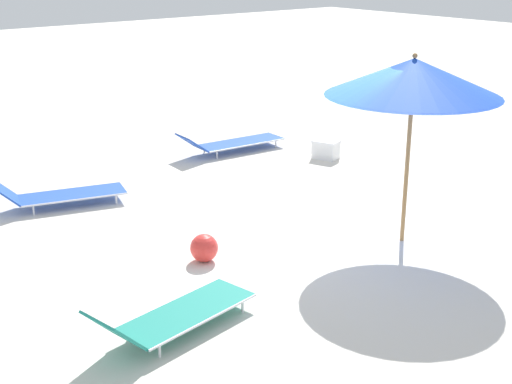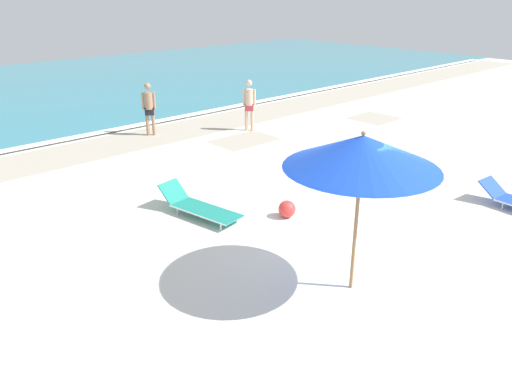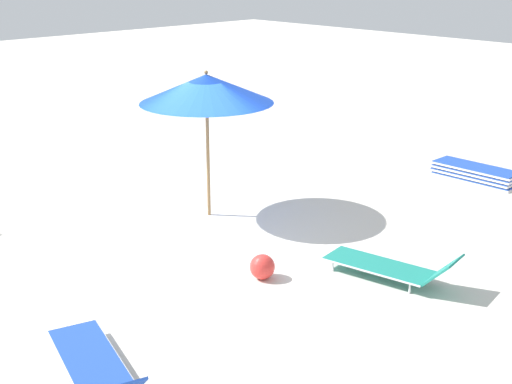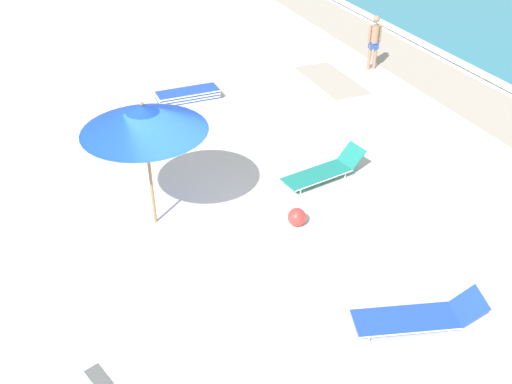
{
  "view_description": "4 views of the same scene",
  "coord_description": "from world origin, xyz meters",
  "px_view_note": "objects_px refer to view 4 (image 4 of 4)",
  "views": [
    {
      "loc": [
        -7.31,
        6.74,
        4.03
      ],
      "look_at": [
        -0.14,
        1.0,
        0.87
      ],
      "focal_mm": 50.0,
      "sensor_mm": 36.0,
      "label": 1
    },
    {
      "loc": [
        -7.17,
        -5.07,
        4.65
      ],
      "look_at": [
        -1.07,
        1.57,
        0.95
      ],
      "focal_mm": 35.0,
      "sensor_mm": 36.0,
      "label": 2
    },
    {
      "loc": [
        6.83,
        8.74,
        4.66
      ],
      "look_at": [
        -0.44,
        1.14,
        1.11
      ],
      "focal_mm": 50.0,
      "sensor_mm": 36.0,
      "label": 3
    },
    {
      "loc": [
        8.38,
        -2.58,
        7.06
      ],
      "look_at": [
        -0.3,
        1.0,
        0.8
      ],
      "focal_mm": 40.0,
      "sensor_mm": 36.0,
      "label": 4
    }
  ],
  "objects_px": {
    "lounger_stack": "(188,96)",
    "sun_lounger_under_umbrella": "(325,170)",
    "sun_lounger_beside_umbrella": "(419,316)",
    "beach_umbrella": "(143,119)",
    "beach_ball": "(297,217)",
    "beachgoer_strolling_adult": "(374,39)"
  },
  "relations": [
    {
      "from": "lounger_stack",
      "to": "sun_lounger_under_umbrella",
      "type": "bearing_deg",
      "value": 17.2
    },
    {
      "from": "sun_lounger_beside_umbrella",
      "to": "beach_umbrella",
      "type": "bearing_deg",
      "value": -127.71
    },
    {
      "from": "beach_ball",
      "to": "sun_lounger_beside_umbrella",
      "type": "bearing_deg",
      "value": 10.93
    },
    {
      "from": "sun_lounger_under_umbrella",
      "to": "beach_umbrella",
      "type": "bearing_deg",
      "value": -97.51
    },
    {
      "from": "lounger_stack",
      "to": "beach_ball",
      "type": "bearing_deg",
      "value": 2.3
    },
    {
      "from": "beach_ball",
      "to": "sun_lounger_under_umbrella",
      "type": "bearing_deg",
      "value": 134.87
    },
    {
      "from": "sun_lounger_beside_umbrella",
      "to": "beachgoer_strolling_adult",
      "type": "bearing_deg",
      "value": 167.78
    },
    {
      "from": "beach_ball",
      "to": "beachgoer_strolling_adult",
      "type": "bearing_deg",
      "value": 138.46
    },
    {
      "from": "sun_lounger_beside_umbrella",
      "to": "beachgoer_strolling_adult",
      "type": "distance_m",
      "value": 11.42
    },
    {
      "from": "sun_lounger_under_umbrella",
      "to": "beach_ball",
      "type": "height_order",
      "value": "sun_lounger_under_umbrella"
    },
    {
      "from": "sun_lounger_beside_umbrella",
      "to": "beachgoer_strolling_adult",
      "type": "height_order",
      "value": "beachgoer_strolling_adult"
    },
    {
      "from": "beach_umbrella",
      "to": "beach_ball",
      "type": "height_order",
      "value": "beach_umbrella"
    },
    {
      "from": "lounger_stack",
      "to": "sun_lounger_under_umbrella",
      "type": "xyz_separation_m",
      "value": [
        5.32,
        1.69,
        0.05
      ]
    },
    {
      "from": "sun_lounger_under_umbrella",
      "to": "beachgoer_strolling_adult",
      "type": "relative_size",
      "value": 1.19
    },
    {
      "from": "beach_umbrella",
      "to": "beach_ball",
      "type": "relative_size",
      "value": 7.06
    },
    {
      "from": "beach_umbrella",
      "to": "beach_ball",
      "type": "bearing_deg",
      "value": 65.7
    },
    {
      "from": "beach_umbrella",
      "to": "sun_lounger_under_umbrella",
      "type": "xyz_separation_m",
      "value": [
        -0.17,
        4.03,
        -2.15
      ]
    },
    {
      "from": "sun_lounger_under_umbrella",
      "to": "beachgoer_strolling_adult",
      "type": "bearing_deg",
      "value": 129.56
    },
    {
      "from": "sun_lounger_under_umbrella",
      "to": "beachgoer_strolling_adult",
      "type": "xyz_separation_m",
      "value": [
        -5.42,
        4.64,
        0.78
      ]
    },
    {
      "from": "beach_umbrella",
      "to": "beachgoer_strolling_adult",
      "type": "xyz_separation_m",
      "value": [
        -5.58,
        8.66,
        -1.37
      ]
    },
    {
      "from": "sun_lounger_under_umbrella",
      "to": "beach_ball",
      "type": "bearing_deg",
      "value": -55.01
    },
    {
      "from": "lounger_stack",
      "to": "beachgoer_strolling_adult",
      "type": "relative_size",
      "value": 1.06
    }
  ]
}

